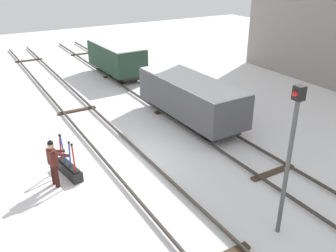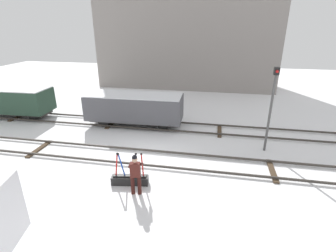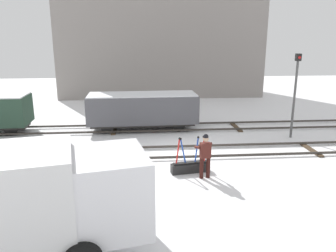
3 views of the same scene
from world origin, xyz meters
name	(u,v)px [view 3 (image 3 of 3)]	position (x,y,z in m)	size (l,w,h in m)	color
ground_plane	(186,154)	(0.00, 0.00, 0.00)	(60.00, 60.00, 0.00)	white
track_main_line	(186,152)	(0.00, 0.00, 0.11)	(44.00, 1.94, 0.18)	#38332D
track_siding_near	(176,127)	(0.00, 4.25, 0.11)	(44.00, 1.94, 0.18)	#38332D
switch_lever_frame	(190,166)	(-0.13, -2.10, 0.25)	(1.56, 0.59, 1.45)	black
rail_worker	(205,153)	(0.32, -2.66, 0.96)	(0.61, 0.68, 1.71)	#351511
delivery_truck	(9,200)	(-5.00, -7.06, 1.56)	(6.42, 3.38, 2.70)	silver
signal_post	(295,88)	(5.84, 2.10, 2.61)	(0.24, 0.32, 4.33)	#4C4C4C
apartment_building	(160,24)	(-0.11, 16.62, 6.21)	(17.91, 5.47, 12.40)	gray
freight_car_far_end	(143,109)	(-1.90, 4.25, 1.22)	(6.12, 2.26, 2.08)	#2D2B28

